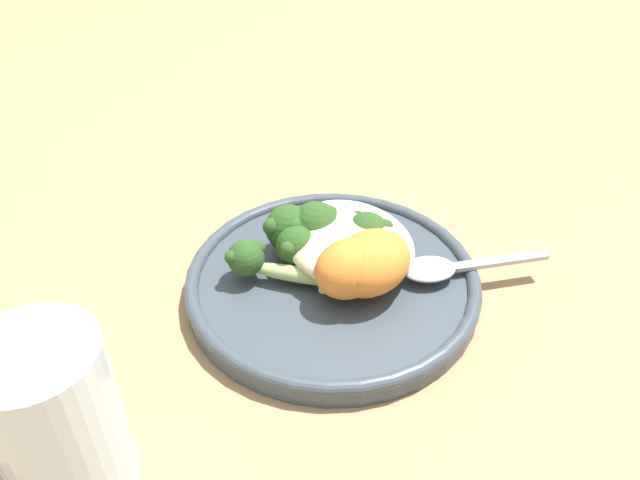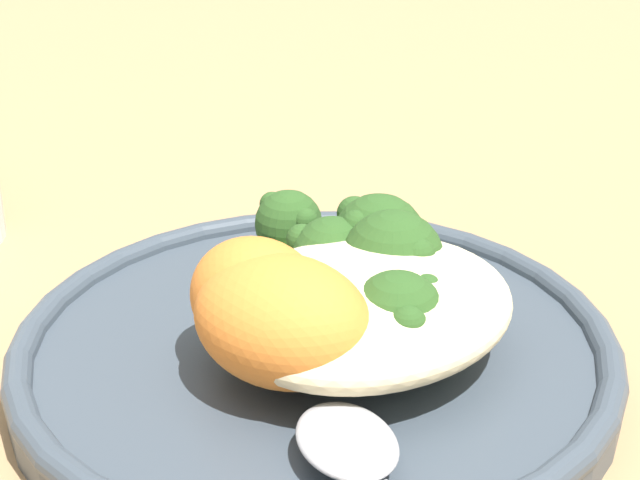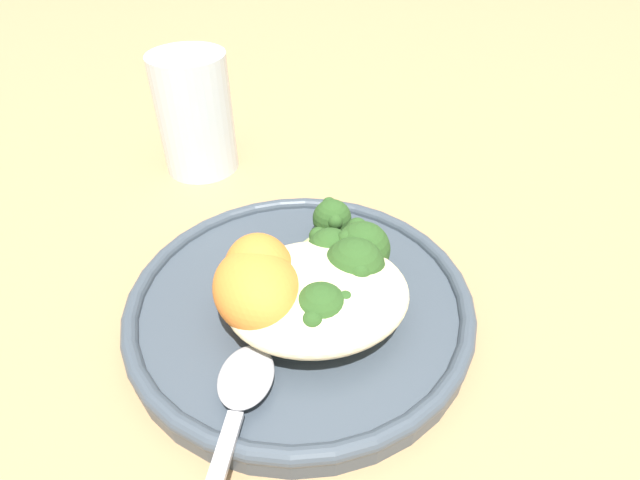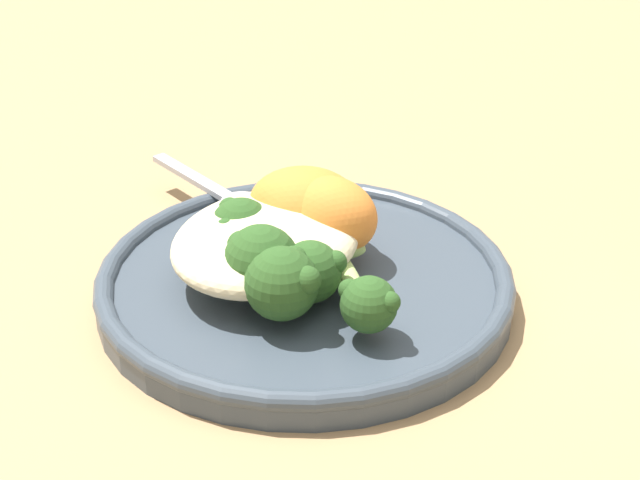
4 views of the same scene
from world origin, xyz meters
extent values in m
plane|color=#9E7A51|center=(0.00, 0.00, 0.00)|extent=(4.00, 4.00, 0.00)
cylinder|color=#38424C|center=(-0.01, -0.01, 0.01)|extent=(0.25, 0.25, 0.02)
torus|color=#38424C|center=(-0.01, -0.01, 0.02)|extent=(0.25, 0.25, 0.01)
ellipsoid|color=beige|center=(-0.02, 0.02, 0.04)|extent=(0.12, 0.10, 0.03)
ellipsoid|color=#9EBC66|center=(-0.01, 0.00, 0.03)|extent=(0.05, 0.07, 0.02)
sphere|color=#284C1E|center=(-0.02, 0.03, 0.04)|extent=(0.04, 0.04, 0.04)
sphere|color=#284C1E|center=(-0.01, 0.05, 0.05)|extent=(0.01, 0.01, 0.01)
sphere|color=#284C1E|center=(-0.04, 0.03, 0.05)|extent=(0.01, 0.01, 0.01)
sphere|color=#284C1E|center=(-0.01, 0.02, 0.05)|extent=(0.01, 0.01, 0.01)
ellipsoid|color=#9EBC66|center=(-0.01, 0.00, 0.03)|extent=(0.07, 0.07, 0.02)
sphere|color=#284C1E|center=(-0.04, 0.03, 0.04)|extent=(0.03, 0.03, 0.03)
sphere|color=#284C1E|center=(-0.03, 0.04, 0.04)|extent=(0.01, 0.01, 0.01)
sphere|color=#284C1E|center=(-0.05, 0.04, 0.04)|extent=(0.01, 0.01, 0.01)
sphere|color=#284C1E|center=(-0.05, 0.03, 0.04)|extent=(0.01, 0.01, 0.01)
sphere|color=#284C1E|center=(-0.03, 0.03, 0.04)|extent=(0.01, 0.01, 0.01)
ellipsoid|color=#9EBC66|center=(-0.01, -0.01, 0.03)|extent=(0.08, 0.03, 0.01)
sphere|color=#284C1E|center=(-0.05, 0.00, 0.04)|extent=(0.04, 0.04, 0.04)
sphere|color=#284C1E|center=(-0.05, 0.01, 0.05)|extent=(0.02, 0.02, 0.02)
sphere|color=#284C1E|center=(-0.05, -0.02, 0.05)|extent=(0.02, 0.02, 0.02)
ellipsoid|color=#9EBC66|center=(-0.02, -0.02, 0.03)|extent=(0.08, 0.02, 0.02)
sphere|color=#284C1E|center=(-0.06, -0.02, 0.04)|extent=(0.04, 0.04, 0.04)
sphere|color=#284C1E|center=(-0.06, 0.00, 0.05)|extent=(0.02, 0.02, 0.02)
sphere|color=#284C1E|center=(-0.06, -0.04, 0.05)|extent=(0.02, 0.02, 0.02)
ellipsoid|color=#9EBC66|center=(-0.01, -0.02, 0.03)|extent=(0.06, 0.03, 0.02)
sphere|color=#284C1E|center=(-0.04, -0.03, 0.04)|extent=(0.04, 0.04, 0.04)
sphere|color=#284C1E|center=(-0.03, -0.01, 0.05)|extent=(0.01, 0.01, 0.01)
sphere|color=#284C1E|center=(-0.05, -0.03, 0.05)|extent=(0.01, 0.01, 0.01)
sphere|color=#284C1E|center=(-0.03, -0.04, 0.05)|extent=(0.01, 0.01, 0.01)
ellipsoid|color=#9EBC66|center=(-0.02, -0.04, 0.03)|extent=(0.07, 0.07, 0.01)
sphere|color=#284C1E|center=(-0.05, -0.07, 0.04)|extent=(0.03, 0.03, 0.03)
sphere|color=#284C1E|center=(-0.05, -0.06, 0.04)|extent=(0.01, 0.01, 0.01)
sphere|color=#284C1E|center=(-0.05, -0.08, 0.04)|extent=(0.01, 0.01, 0.01)
ellipsoid|color=orange|center=(0.02, 0.01, 0.05)|extent=(0.07, 0.08, 0.05)
ellipsoid|color=orange|center=(0.01, 0.01, 0.04)|extent=(0.06, 0.06, 0.04)
ellipsoid|color=orange|center=(0.02, 0.00, 0.04)|extent=(0.07, 0.06, 0.04)
ellipsoid|color=orange|center=(0.01, -0.01, 0.05)|extent=(0.05, 0.06, 0.05)
ellipsoid|color=#A3A3A8|center=(0.03, 0.06, 0.03)|extent=(0.05, 0.05, 0.01)
cylinder|color=silver|center=(0.05, -0.24, 0.06)|extent=(0.07, 0.07, 0.12)
camera|label=1|loc=(0.32, -0.22, 0.36)|focal=35.00mm
camera|label=2|loc=(0.22, 0.28, 0.24)|focal=60.00mm
camera|label=3|loc=(0.02, 0.25, 0.27)|focal=28.00mm
camera|label=4|loc=(-0.48, -0.29, 0.35)|focal=60.00mm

